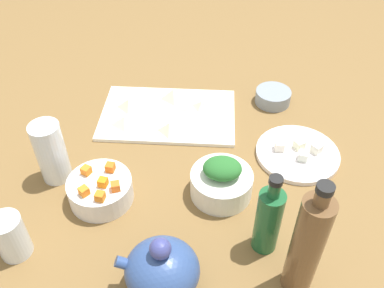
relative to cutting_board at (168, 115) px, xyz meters
The scene contains 28 objects.
tabletop 17.89cm from the cutting_board, 114.03° to the left, with size 190.00×190.00×3.00cm, color brown.
cutting_board is the anchor object (origin of this frame).
plate_tofu 35.45cm from the cutting_board, 157.31° to the left, with size 20.06×20.06×1.20cm, color white.
bowl_greens 30.16cm from the cutting_board, 118.01° to the left, with size 13.54×13.54×5.85cm, color white.
bowl_carrots 31.68cm from the cutting_board, 67.95° to the left, with size 13.86×13.86×5.38cm, color white.
bowl_small_side 29.65cm from the cutting_board, 165.03° to the right, with size 9.68×9.68×3.73cm, color gray.
teapot 49.69cm from the cutting_board, 94.11° to the left, with size 15.00×12.81×13.68cm.
bottle_0 46.15cm from the cutting_board, 119.71° to the left, with size 4.96×4.96×19.31cm.
bottle_1 56.27cm from the cutting_board, 120.25° to the left, with size 5.43×5.43×26.73cm.
drinking_glass_0 50.65cm from the cutting_board, 59.39° to the left, with size 6.13×6.13×9.68cm, color white.
drinking_glass_1 33.64cm from the cutting_board, 44.58° to the left, with size 6.61×6.61×14.98cm, color white.
carrot_cube_0 31.42cm from the cutting_board, 61.13° to the left, with size 1.80×1.80×1.80cm, color orange.
carrot_cube_1 36.18cm from the cutting_board, 66.91° to the left, with size 1.80×1.80×1.80cm, color orange.
carrot_cube_2 32.60cm from the cutting_board, 70.63° to the left, with size 1.80×1.80×1.80cm, color orange.
carrot_cube_3 28.33cm from the cutting_board, 69.00° to the left, with size 1.80×1.80×1.80cm, color orange.
carrot_cube_4 32.74cm from the cutting_board, 75.94° to the left, with size 1.80×1.80×1.80cm, color orange.
carrot_cube_5 36.09cm from the cutting_board, 72.96° to the left, with size 1.80×1.80×1.80cm, color orange.
chopped_greens_mound 30.94cm from the cutting_board, 118.01° to the left, with size 8.26×6.77×3.95cm, color #296B2C.
tofu_cube_0 37.16cm from the cutting_board, 154.37° to the left, with size 2.20×2.20×2.20cm, color white.
tofu_cube_1 31.15cm from the cutting_board, 155.22° to the left, with size 2.20×2.20×2.20cm, color white.
tofu_cube_2 35.30cm from the cutting_board, 159.58° to the left, with size 2.20×2.20×2.20cm, color white.
tofu_cube_3 39.42cm from the cutting_board, 160.09° to the left, with size 2.20×2.20×2.20cm, color white.
dumpling_0 9.46cm from the cutting_board, 161.74° to the right, with size 4.13×3.52×2.01cm, color beige.
dumpling_1 7.30cm from the cutting_board, 98.09° to the left, with size 4.77×4.54×2.37cm, color beige.
dumpling_2 4.98cm from the cutting_board, behind, with size 5.20×4.81×2.03cm, color beige.
dumpling_3 11.19cm from the cutting_board, 11.88° to the right, with size 5.05×5.02×2.53cm, color beige.
dumpling_4 7.04cm from the cutting_board, 98.03° to the right, with size 5.37×5.14×3.14cm, color beige.
dumpling_5 12.01cm from the cutting_board, 24.70° to the left, with size 5.41×5.10×2.15cm, color beige.
Camera 1 is at (-3.47, 71.99, 74.32)cm, focal length 39.39 mm.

